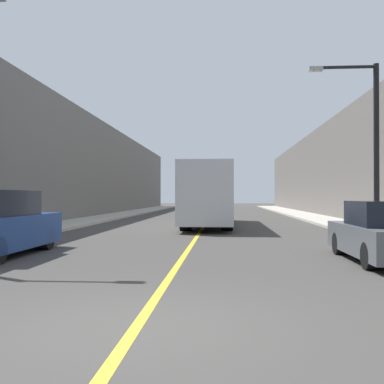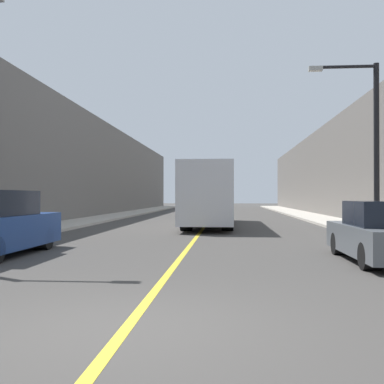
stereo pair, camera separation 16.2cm
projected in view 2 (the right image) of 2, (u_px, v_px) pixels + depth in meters
name	position (u px, v px, depth m)	size (l,w,h in m)	color
ground_plane	(127.00, 327.00, 5.61)	(200.00, 200.00, 0.00)	#3F3D3A
sidewalk_left	(116.00, 216.00, 36.13)	(2.71, 72.00, 0.14)	#B2AA9E
sidewalk_right	(311.00, 217.00, 34.90)	(2.71, 72.00, 0.14)	#B2AA9E
building_row_left	(76.00, 167.00, 36.44)	(4.00, 72.00, 7.99)	#66605B
building_row_right	(355.00, 169.00, 34.67)	(4.00, 72.00, 7.49)	#66605B
road_center_line	(212.00, 217.00, 35.52)	(0.16, 72.00, 0.01)	gold
bus	(210.00, 194.00, 25.04)	(2.51, 11.83, 3.25)	silver
car_right_near	(383.00, 235.00, 11.18)	(1.83, 4.32, 1.53)	#51565B
street_lamp_right	(369.00, 137.00, 16.34)	(2.53, 0.24, 6.36)	black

